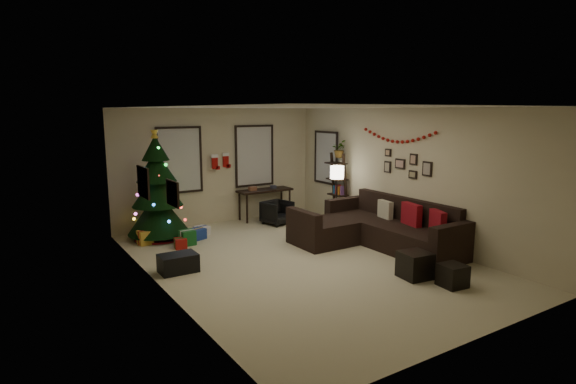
# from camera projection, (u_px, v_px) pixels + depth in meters

# --- Properties ---
(floor) EXTENTS (7.00, 7.00, 0.00)m
(floor) POSITION_uv_depth(u_px,v_px,m) (301.00, 261.00, 8.32)
(floor) COLOR beige
(floor) RESTS_ON ground
(ceiling) EXTENTS (7.00, 7.00, 0.00)m
(ceiling) POSITION_uv_depth(u_px,v_px,m) (302.00, 107.00, 7.85)
(ceiling) COLOR white
(ceiling) RESTS_ON floor
(wall_back) EXTENTS (5.00, 0.00, 5.00)m
(wall_back) POSITION_uv_depth(u_px,v_px,m) (218.00, 166.00, 10.99)
(wall_back) COLOR beige
(wall_back) RESTS_ON floor
(wall_front) EXTENTS (5.00, 0.00, 5.00)m
(wall_front) POSITION_uv_depth(u_px,v_px,m) (479.00, 229.00, 5.18)
(wall_front) COLOR beige
(wall_front) RESTS_ON floor
(wall_left) EXTENTS (0.00, 7.00, 7.00)m
(wall_left) POSITION_uv_depth(u_px,v_px,m) (159.00, 201.00, 6.76)
(wall_left) COLOR beige
(wall_left) RESTS_ON floor
(wall_right) EXTENTS (0.00, 7.00, 7.00)m
(wall_right) POSITION_uv_depth(u_px,v_px,m) (404.00, 176.00, 9.41)
(wall_right) COLOR beige
(wall_right) RESTS_ON floor
(window_back_left) EXTENTS (1.05, 0.06, 1.50)m
(window_back_left) POSITION_uv_depth(u_px,v_px,m) (179.00, 160.00, 10.43)
(window_back_left) COLOR #728CB2
(window_back_left) RESTS_ON wall_back
(window_back_right) EXTENTS (1.05, 0.06, 1.50)m
(window_back_right) POSITION_uv_depth(u_px,v_px,m) (254.00, 156.00, 11.44)
(window_back_right) COLOR #728CB2
(window_back_right) RESTS_ON wall_back
(window_right_wall) EXTENTS (0.06, 0.90, 1.30)m
(window_right_wall) POSITION_uv_depth(u_px,v_px,m) (326.00, 158.00, 11.49)
(window_right_wall) COLOR #728CB2
(window_right_wall) RESTS_ON wall_right
(christmas_tree) EXTENTS (1.26, 1.26, 2.34)m
(christmas_tree) POSITION_uv_depth(u_px,v_px,m) (157.00, 193.00, 9.63)
(christmas_tree) COLOR black
(christmas_tree) RESTS_ON floor
(presents) EXTENTS (1.50, 1.01, 0.30)m
(presents) POSITION_uv_depth(u_px,v_px,m) (182.00, 236.00, 9.50)
(presents) COLOR #14591E
(presents) RESTS_ON floor
(sofa) EXTENTS (2.13, 3.07, 0.93)m
(sofa) POSITION_uv_depth(u_px,v_px,m) (376.00, 230.00, 9.25)
(sofa) COLOR black
(sofa) RESTS_ON floor
(pillow_red_a) EXTENTS (0.29, 0.46, 0.45)m
(pillow_red_a) POSITION_uv_depth(u_px,v_px,m) (438.00, 223.00, 8.44)
(pillow_red_a) COLOR maroon
(pillow_red_a) RESTS_ON sofa
(pillow_red_b) EXTENTS (0.23, 0.51, 0.50)m
(pillow_red_b) POSITION_uv_depth(u_px,v_px,m) (411.00, 216.00, 8.96)
(pillow_red_b) COLOR maroon
(pillow_red_b) RESTS_ON sofa
(pillow_cream) EXTENTS (0.17, 0.41, 0.39)m
(pillow_cream) POSITION_uv_depth(u_px,v_px,m) (385.00, 210.00, 9.55)
(pillow_cream) COLOR #BDB699
(pillow_cream) RESTS_ON sofa
(ottoman_near) EXTENTS (0.50, 0.50, 0.42)m
(ottoman_near) POSITION_uv_depth(u_px,v_px,m) (415.00, 265.00, 7.45)
(ottoman_near) COLOR black
(ottoman_near) RESTS_ON floor
(ottoman_far) EXTENTS (0.40, 0.40, 0.34)m
(ottoman_far) POSITION_uv_depth(u_px,v_px,m) (453.00, 276.00, 7.09)
(ottoman_far) COLOR black
(ottoman_far) RESTS_ON floor
(desk) EXTENTS (1.37, 0.49, 0.74)m
(desk) POSITION_uv_depth(u_px,v_px,m) (265.00, 193.00, 11.46)
(desk) COLOR black
(desk) RESTS_ON floor
(desk_chair) EXTENTS (0.65, 0.62, 0.56)m
(desk_chair) POSITION_uv_depth(u_px,v_px,m) (277.00, 212.00, 10.97)
(desk_chair) COLOR black
(desk_chair) RESTS_ON floor
(bookshelf) EXTENTS (0.30, 0.50, 1.68)m
(bookshelf) POSITION_uv_depth(u_px,v_px,m) (339.00, 190.00, 10.92)
(bookshelf) COLOR black
(bookshelf) RESTS_ON floor
(potted_plant) EXTENTS (0.60, 0.62, 0.52)m
(potted_plant) POSITION_uv_depth(u_px,v_px,m) (339.00, 146.00, 10.77)
(potted_plant) COLOR #4C4C4C
(potted_plant) RESTS_ON bookshelf
(floor_lamp) EXTENTS (0.30, 0.30, 1.43)m
(floor_lamp) POSITION_uv_depth(u_px,v_px,m) (337.00, 176.00, 10.37)
(floor_lamp) COLOR black
(floor_lamp) RESTS_ON floor
(art_map) EXTENTS (0.04, 0.60, 0.50)m
(art_map) POSITION_uv_depth(u_px,v_px,m) (143.00, 182.00, 7.47)
(art_map) COLOR black
(art_map) RESTS_ON wall_left
(art_abstract) EXTENTS (0.04, 0.45, 0.35)m
(art_abstract) POSITION_uv_depth(u_px,v_px,m) (173.00, 193.00, 6.29)
(art_abstract) COLOR black
(art_abstract) RESTS_ON wall_left
(gallery) EXTENTS (0.03, 1.25, 0.54)m
(gallery) POSITION_uv_depth(u_px,v_px,m) (407.00, 165.00, 9.30)
(gallery) COLOR black
(gallery) RESTS_ON wall_right
(garland) EXTENTS (0.08, 1.90, 0.30)m
(garland) POSITION_uv_depth(u_px,v_px,m) (398.00, 136.00, 9.40)
(garland) COLOR #A5140C
(garland) RESTS_ON wall_right
(stocking_left) EXTENTS (0.20, 0.05, 0.36)m
(stocking_left) POSITION_uv_depth(u_px,v_px,m) (215.00, 162.00, 10.77)
(stocking_left) COLOR #990F0C
(stocking_left) RESTS_ON wall_back
(stocking_right) EXTENTS (0.20, 0.05, 0.36)m
(stocking_right) POSITION_uv_depth(u_px,v_px,m) (226.00, 160.00, 11.04)
(stocking_right) COLOR #990F0C
(stocking_right) RESTS_ON wall_back
(storage_bin) EXTENTS (0.62, 0.42, 0.31)m
(storage_bin) POSITION_uv_depth(u_px,v_px,m) (178.00, 263.00, 7.72)
(storage_bin) COLOR black
(storage_bin) RESTS_ON floor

